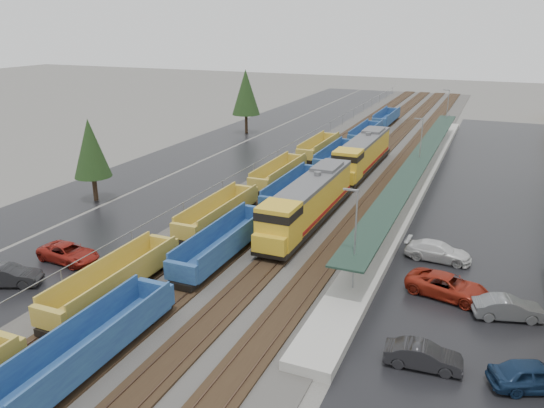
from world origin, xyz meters
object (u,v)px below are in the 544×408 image
Objects in this scene: well_string_yellow at (174,242)px; well_string_blue at (295,189)px; locomotive_trail at (362,154)px; parked_car_east_a at (423,356)px; parked_car_west_b at (8,276)px; parked_car_east_d at (534,376)px; parked_car_east_c at (438,251)px; parked_car_east_b at (448,286)px; parked_car_east_e at (508,308)px; parked_car_west_c at (69,253)px; locomotive_lead at (308,202)px.

well_string_yellow is 0.80× the size of well_string_blue.
parked_car_east_a is at bearing -71.17° from locomotive_trail.
parked_car_west_b is 35.42m from parked_car_east_d.
parked_car_west_b reaches higher than parked_car_east_c.
parked_car_east_a is at bearing -55.48° from well_string_blue.
locomotive_trail reaches higher than parked_car_east_b.
parked_car_east_e is at bearing 0.14° from well_string_yellow.
parked_car_west_c is 29.58m from parked_car_east_b.
parked_car_east_c is at bearing -61.35° from parked_car_west_c.
well_string_blue is at bearing 119.23° from locomotive_lead.
well_string_yellow is 20.52× the size of parked_car_east_a.
well_string_blue reaches higher than parked_car_east_d.
locomotive_lead is 25.94m from parked_car_east_d.
well_string_blue is 33.77m from parked_car_east_d.
locomotive_lead reaches higher than parked_car_east_a.
locomotive_trail is at bearing 14.00° from parked_car_east_a.
well_string_yellow is 15.46× the size of parked_car_east_b.
parked_car_east_a is 15.14m from parked_car_east_c.
parked_car_east_e is at bearing -142.07° from parked_car_east_c.
parked_car_east_b reaches higher than parked_car_west_c.
well_string_blue is at bearing 19.06° from parked_car_east_d.
parked_car_west_b is at bearing -111.77° from locomotive_trail.
locomotive_lead is 4.32× the size of parked_car_east_d.
parked_car_east_d is at bearing -63.81° from locomotive_trail.
locomotive_trail is at bearing -46.10° from parked_car_west_b.
locomotive_lead is 3.52× the size of parked_car_east_b.
parked_car_east_d reaches higher than parked_car_east_c.
locomotive_lead and locomotive_trail have the same top height.
locomotive_trail is 4.28× the size of parked_car_west_b.
parked_car_east_e is (21.68, -17.62, -0.44)m from well_string_blue.
locomotive_lead is 0.23× the size of well_string_yellow.
parked_car_east_b reaches higher than parked_car_west_b.
locomotive_trail is at bearing 75.76° from well_string_yellow.
parked_car_east_b is at bearing -164.59° from parked_car_east_c.
parked_car_east_e is at bearing -98.73° from parked_car_west_b.
parked_car_east_e is at bearing -39.09° from well_string_blue.
locomotive_lead is at bearing -63.66° from parked_car_west_b.
parked_car_west_c is (-7.25, -4.46, -0.40)m from well_string_yellow.
well_string_yellow reaches higher than parked_car_west_c.
well_string_yellow is at bearing 51.50° from parked_car_east_d.
parked_car_east_c is (-1.36, 6.06, -0.03)m from parked_car_east_b.
parked_car_east_b reaches higher than parked_car_east_a.
locomotive_lead reaches higher than well_string_blue.
parked_car_east_b is at bearing -94.20° from parked_car_west_b.
well_string_yellow reaches higher than parked_car_east_e.
parked_car_east_d is at bearing -89.38° from parked_car_west_c.
locomotive_lead reaches higher than parked_car_east_b.
parked_car_west_b is 32.02m from parked_car_east_b.
parked_car_east_e is at bearing -34.97° from parked_car_east_a.
locomotive_lead reaches higher than parked_car_west_c.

